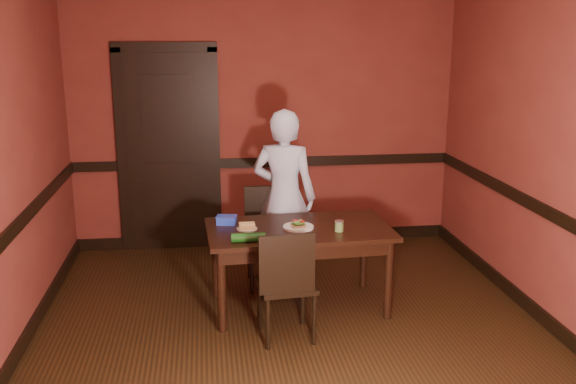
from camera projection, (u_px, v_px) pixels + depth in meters
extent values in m
cube|color=black|center=(294.00, 337.00, 4.88)|extent=(4.00, 4.50, 0.01)
cube|color=maroon|center=(264.00, 120.00, 6.71)|extent=(4.00, 0.02, 2.70)
cube|color=maroon|center=(379.00, 285.00, 2.39)|extent=(4.00, 0.02, 2.70)
cube|color=maroon|center=(558.00, 156.00, 4.80)|extent=(0.02, 4.50, 2.70)
cube|color=black|center=(265.00, 162.00, 6.81)|extent=(4.00, 0.03, 0.10)
cube|color=black|center=(9.00, 235.00, 4.41)|extent=(0.03, 4.50, 0.10)
cube|color=black|center=(550.00, 214.00, 4.91)|extent=(0.03, 4.50, 0.10)
cube|color=black|center=(266.00, 237.00, 7.02)|extent=(4.00, 0.03, 0.12)
cube|color=black|center=(22.00, 346.00, 4.62)|extent=(0.03, 4.50, 0.12)
cube|color=black|center=(540.00, 315.00, 5.12)|extent=(0.03, 4.50, 0.12)
cube|color=black|center=(169.00, 153.00, 6.63)|extent=(0.85, 0.04, 2.05)
cube|color=black|center=(122.00, 154.00, 6.59)|extent=(0.10, 0.06, 2.15)
cube|color=black|center=(215.00, 152.00, 6.71)|extent=(0.10, 0.06, 2.15)
cube|color=black|center=(164.00, 47.00, 6.38)|extent=(1.05, 0.06, 0.10)
cube|color=black|center=(299.00, 268.00, 5.33)|extent=(1.53, 0.91, 0.70)
imported|color=silver|center=(284.00, 197.00, 5.81)|extent=(0.68, 0.57, 1.60)
cylinder|color=white|center=(298.00, 227.00, 5.22)|extent=(0.25, 0.25, 0.01)
cube|color=#AA8352|center=(298.00, 226.00, 5.22)|extent=(0.12, 0.11, 0.02)
ellipsoid|color=#408F2F|center=(298.00, 223.00, 5.21)|extent=(0.11, 0.10, 0.02)
cylinder|color=red|center=(295.00, 221.00, 5.22)|extent=(0.04, 0.04, 0.01)
cylinder|color=red|center=(302.00, 221.00, 5.21)|extent=(0.04, 0.04, 0.01)
cylinder|color=#95BC61|center=(295.00, 222.00, 5.18)|extent=(0.03, 0.03, 0.01)
cylinder|color=#95BC61|center=(301.00, 220.00, 5.24)|extent=(0.03, 0.03, 0.01)
cylinder|color=#95BC61|center=(298.00, 221.00, 5.21)|extent=(0.03, 0.03, 0.01)
cylinder|color=olive|center=(339.00, 227.00, 5.14)|extent=(0.07, 0.07, 0.08)
cylinder|color=#B8B7AD|center=(339.00, 221.00, 5.12)|extent=(0.07, 0.07, 0.01)
cylinder|color=white|center=(247.00, 229.00, 5.19)|extent=(0.17, 0.17, 0.01)
cube|color=#F0C878|center=(247.00, 226.00, 5.18)|extent=(0.13, 0.08, 0.04)
cube|color=blue|center=(227.00, 220.00, 5.32)|extent=(0.18, 0.13, 0.06)
cube|color=blue|center=(227.00, 216.00, 5.32)|extent=(0.19, 0.14, 0.01)
cylinder|color=#123E0F|center=(248.00, 237.00, 4.87)|extent=(0.26, 0.08, 0.07)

